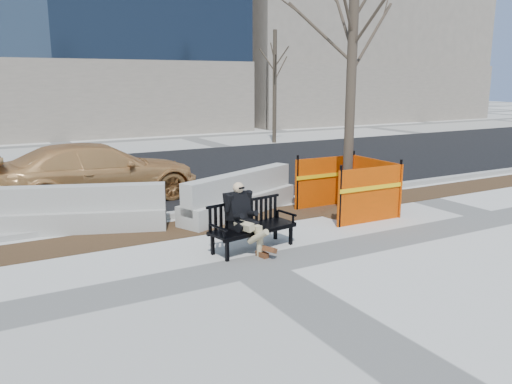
{
  "coord_description": "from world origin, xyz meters",
  "views": [
    {
      "loc": [
        -3.87,
        -7.09,
        3.03
      ],
      "look_at": [
        0.83,
        1.35,
        0.91
      ],
      "focal_mm": 36.23,
      "sensor_mm": 36.0,
      "label": 1
    }
  ],
  "objects_px": {
    "seated_man": "(242,251)",
    "jersey_barrier_left": "(84,231)",
    "sedan": "(100,201)",
    "jersey_barrier_right": "(240,214)",
    "bench": "(253,249)",
    "tree_fence": "(346,213)"
  },
  "relations": [
    {
      "from": "seated_man",
      "to": "jersey_barrier_left",
      "type": "distance_m",
      "value": 3.5
    },
    {
      "from": "seated_man",
      "to": "jersey_barrier_left",
      "type": "relative_size",
      "value": 0.38
    },
    {
      "from": "bench",
      "to": "seated_man",
      "type": "distance_m",
      "value": 0.22
    },
    {
      "from": "seated_man",
      "to": "tree_fence",
      "type": "xyz_separation_m",
      "value": [
        3.33,
        1.19,
        0.0
      ]
    },
    {
      "from": "sedan",
      "to": "jersey_barrier_left",
      "type": "height_order",
      "value": "sedan"
    },
    {
      "from": "tree_fence",
      "to": "jersey_barrier_left",
      "type": "height_order",
      "value": "tree_fence"
    },
    {
      "from": "sedan",
      "to": "jersey_barrier_left",
      "type": "bearing_deg",
      "value": 158.18
    },
    {
      "from": "jersey_barrier_right",
      "to": "seated_man",
      "type": "bearing_deg",
      "value": -139.53
    },
    {
      "from": "tree_fence",
      "to": "jersey_barrier_right",
      "type": "xyz_separation_m",
      "value": [
        -2.15,
        1.16,
        0.0
      ]
    },
    {
      "from": "bench",
      "to": "tree_fence",
      "type": "distance_m",
      "value": 3.33
    },
    {
      "from": "jersey_barrier_left",
      "to": "tree_fence",
      "type": "bearing_deg",
      "value": 5.19
    },
    {
      "from": "seated_man",
      "to": "jersey_barrier_left",
      "type": "xyz_separation_m",
      "value": [
        -2.23,
        2.7,
        0.0
      ]
    },
    {
      "from": "tree_fence",
      "to": "jersey_barrier_left",
      "type": "bearing_deg",
      "value": 164.8
    },
    {
      "from": "bench",
      "to": "jersey_barrier_right",
      "type": "height_order",
      "value": "jersey_barrier_right"
    },
    {
      "from": "tree_fence",
      "to": "bench",
      "type": "bearing_deg",
      "value": -158.97
    },
    {
      "from": "sedan",
      "to": "bench",
      "type": "bearing_deg",
      "value": -165.53
    },
    {
      "from": "sedan",
      "to": "jersey_barrier_right",
      "type": "relative_size",
      "value": 1.5
    },
    {
      "from": "jersey_barrier_left",
      "to": "sedan",
      "type": "bearing_deg",
      "value": 90.73
    },
    {
      "from": "seated_man",
      "to": "sedan",
      "type": "relative_size",
      "value": 0.25
    },
    {
      "from": "bench",
      "to": "jersey_barrier_left",
      "type": "distance_m",
      "value": 3.65
    },
    {
      "from": "bench",
      "to": "jersey_barrier_right",
      "type": "relative_size",
      "value": 0.49
    },
    {
      "from": "bench",
      "to": "seated_man",
      "type": "height_order",
      "value": "seated_man"
    }
  ]
}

